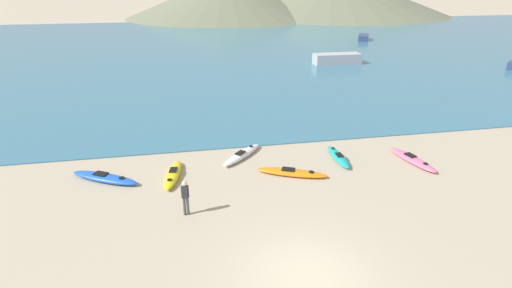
# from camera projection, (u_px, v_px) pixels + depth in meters

# --- Properties ---
(ground_plane) EXTENTS (400.00, 400.00, 0.00)m
(ground_plane) POSITION_uv_depth(u_px,v_px,m) (307.00, 277.00, 12.77)
(ground_plane) COLOR tan
(bay_water) EXTENTS (160.00, 70.00, 0.06)m
(bay_water) POSITION_uv_depth(u_px,v_px,m) (204.00, 47.00, 54.17)
(bay_water) COLOR teal
(bay_water) RESTS_ON ground_plane
(kayak_on_sand_0) EXTENTS (1.30, 3.32, 0.35)m
(kayak_on_sand_0) POSITION_uv_depth(u_px,v_px,m) (412.00, 159.00, 20.66)
(kayak_on_sand_0) COLOR #E5668C
(kayak_on_sand_0) RESTS_ON ground_plane
(kayak_on_sand_1) EXTENTS (3.42, 2.04, 0.33)m
(kayak_on_sand_1) POSITION_uv_depth(u_px,v_px,m) (292.00, 173.00, 19.30)
(kayak_on_sand_1) COLOR orange
(kayak_on_sand_1) RESTS_ON ground_plane
(kayak_on_sand_2) EXTENTS (3.46, 2.43, 0.38)m
(kayak_on_sand_2) POSITION_uv_depth(u_px,v_px,m) (104.00, 178.00, 18.74)
(kayak_on_sand_2) COLOR blue
(kayak_on_sand_2) RESTS_ON ground_plane
(kayak_on_sand_3) EXTENTS (2.65, 2.82, 0.37)m
(kayak_on_sand_3) POSITION_uv_depth(u_px,v_px,m) (242.00, 155.00, 21.18)
(kayak_on_sand_3) COLOR white
(kayak_on_sand_3) RESTS_ON ground_plane
(kayak_on_sand_4) EXTENTS (1.16, 3.09, 0.36)m
(kayak_on_sand_4) POSITION_uv_depth(u_px,v_px,m) (173.00, 174.00, 19.07)
(kayak_on_sand_4) COLOR yellow
(kayak_on_sand_4) RESTS_ON ground_plane
(kayak_on_sand_5) EXTENTS (0.62, 2.83, 0.35)m
(kayak_on_sand_5) POSITION_uv_depth(u_px,v_px,m) (338.00, 157.00, 20.96)
(kayak_on_sand_5) COLOR teal
(kayak_on_sand_5) RESTS_ON ground_plane
(person_near_foreground) EXTENTS (0.31, 0.21, 1.53)m
(person_near_foreground) POSITION_uv_depth(u_px,v_px,m) (185.00, 196.00, 15.81)
(person_near_foreground) COLOR #4C4C4C
(person_near_foreground) RESTS_ON ground_plane
(moored_boat_0) EXTENTS (2.81, 3.79, 0.78)m
(moored_boat_0) POSITION_uv_depth(u_px,v_px,m) (363.00, 37.00, 60.09)
(moored_boat_0) COLOR navy
(moored_boat_0) RESTS_ON bay_water
(moored_boat_2) EXTENTS (5.09, 1.83, 1.11)m
(moored_boat_2) POSITION_uv_depth(u_px,v_px,m) (337.00, 59.00, 43.56)
(moored_boat_2) COLOR #B2B2B7
(moored_boat_2) RESTS_ON bay_water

